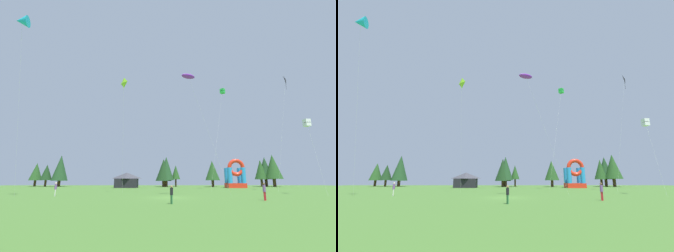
% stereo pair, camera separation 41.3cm
% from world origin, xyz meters
% --- Properties ---
extents(ground_plane, '(120.00, 120.00, 0.00)m').
position_xyz_m(ground_plane, '(0.00, 0.00, 0.00)').
color(ground_plane, '#47752D').
extents(kite_green_box, '(5.22, 6.13, 21.58)m').
position_xyz_m(kite_green_box, '(12.13, 18.24, 21.03)').
color(kite_green_box, green).
rests_on(kite_green_box, ground_plane).
extents(kite_black_diamond, '(5.04, 1.60, 22.58)m').
position_xyz_m(kite_black_diamond, '(24.04, 14.01, 21.80)').
color(kite_black_diamond, black).
rests_on(kite_black_diamond, ground_plane).
extents(kite_purple_parafoil, '(7.31, 4.72, 16.83)m').
position_xyz_m(kite_purple_parafoil, '(2.81, 1.40, 16.35)').
color(kite_purple_parafoil, purple).
rests_on(kite_purple_parafoil, ground_plane).
extents(kite_lime_diamond, '(1.08, 5.11, 17.91)m').
position_xyz_m(kite_lime_diamond, '(-7.28, 5.79, 17.21)').
color(kite_lime_diamond, '#8CD826').
rests_on(kite_lime_diamond, ground_plane).
extents(kite_white_box, '(0.89, 2.21, 10.81)m').
position_xyz_m(kite_white_box, '(20.50, 3.99, 10.27)').
color(kite_white_box, white).
rests_on(kite_white_box, ground_plane).
extents(kite_cyan_delta, '(1.81, 6.13, 22.76)m').
position_xyz_m(kite_cyan_delta, '(-18.90, -2.77, 21.95)').
color(kite_cyan_delta, '#19B7CC').
rests_on(kite_cyan_delta, ground_plane).
extents(person_left_edge, '(0.42, 0.42, 1.78)m').
position_xyz_m(person_left_edge, '(9.89, -3.82, 1.06)').
color(person_left_edge, '#B21E26').
rests_on(person_left_edge, ground_plane).
extents(person_far_side, '(0.41, 0.41, 1.73)m').
position_xyz_m(person_far_side, '(-14.77, 2.64, 1.03)').
color(person_far_side, silver).
rests_on(person_far_side, ground_plane).
extents(person_near_camera, '(0.38, 0.38, 1.58)m').
position_xyz_m(person_near_camera, '(0.14, -7.19, 0.94)').
color(person_near_camera, '#33723F').
rests_on(person_near_camera, ground_plane).
extents(inflatable_red_slide, '(4.69, 4.31, 7.36)m').
position_xyz_m(inflatable_red_slide, '(17.93, 32.00, 2.81)').
color(inflatable_red_slide, red).
rests_on(inflatable_red_slide, ground_plane).
extents(festival_tent, '(5.76, 4.09, 3.90)m').
position_xyz_m(festival_tent, '(-10.65, 33.28, 1.95)').
color(festival_tent, black).
rests_on(festival_tent, ground_plane).
extents(tree_row_0, '(3.92, 3.92, 7.19)m').
position_xyz_m(tree_row_0, '(-41.33, 45.05, 4.47)').
color(tree_row_0, '#4C331E').
rests_on(tree_row_0, ground_plane).
extents(tree_row_1, '(3.45, 3.45, 6.58)m').
position_xyz_m(tree_row_1, '(-36.78, 42.57, 4.20)').
color(tree_row_1, '#4C331E').
rests_on(tree_row_1, ground_plane).
extents(tree_row_2, '(4.85, 4.85, 9.50)m').
position_xyz_m(tree_row_2, '(-33.17, 43.56, 5.59)').
color(tree_row_2, '#4C331E').
rests_on(tree_row_2, ground_plane).
extents(tree_row_3, '(4.77, 4.77, 8.15)m').
position_xyz_m(tree_row_3, '(-0.93, 40.45, 4.89)').
color(tree_row_3, '#4C331E').
rests_on(tree_row_3, ground_plane).
extents(tree_row_4, '(4.48, 4.48, 8.81)m').
position_xyz_m(tree_row_4, '(-0.13, 40.60, 5.31)').
color(tree_row_4, '#4C331E').
rests_on(tree_row_4, ground_plane).
extents(tree_row_5, '(2.70, 2.70, 6.39)m').
position_xyz_m(tree_row_5, '(2.76, 42.21, 4.23)').
color(tree_row_5, '#4C331E').
rests_on(tree_row_5, ground_plane).
extents(tree_row_6, '(4.26, 4.26, 7.61)m').
position_xyz_m(tree_row_6, '(13.58, 40.06, 4.70)').
color(tree_row_6, '#4C331E').
rests_on(tree_row_6, ground_plane).
extents(tree_row_7, '(3.85, 3.85, 8.04)m').
position_xyz_m(tree_row_7, '(28.90, 41.92, 5.04)').
color(tree_row_7, '#4C331E').
rests_on(tree_row_7, ground_plane).
extents(tree_row_8, '(4.63, 4.63, 8.91)m').
position_xyz_m(tree_row_8, '(30.45, 42.33, 5.49)').
color(tree_row_8, '#4C331E').
rests_on(tree_row_8, ground_plane).
extents(tree_row_9, '(5.13, 5.13, 9.47)m').
position_xyz_m(tree_row_9, '(31.99, 40.27, 5.83)').
color(tree_row_9, '#4C331E').
rests_on(tree_row_9, ground_plane).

